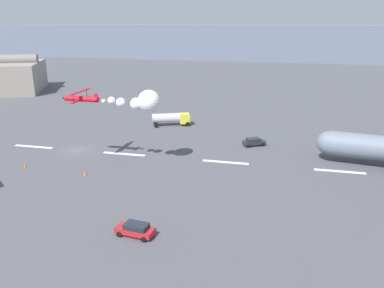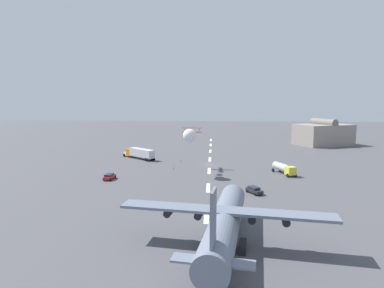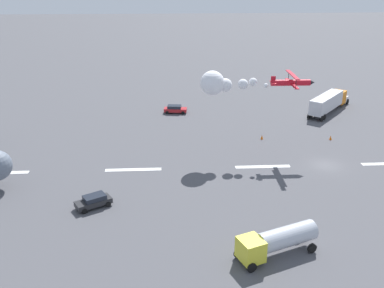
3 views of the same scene
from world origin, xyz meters
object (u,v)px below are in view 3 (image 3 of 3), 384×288
stunt_biplane_red (222,83)px  semi_truck_orange (329,102)px  followme_car_yellow (175,109)px  traffic_cone_near (331,138)px  airport_staff_sedan (94,201)px  traffic_cone_far (262,137)px  fuel_tanker_truck (276,241)px

stunt_biplane_red → semi_truck_orange: bearing=-140.6°
stunt_biplane_red → followme_car_yellow: stunt_biplane_red is taller
followme_car_yellow → traffic_cone_near: 30.25m
airport_staff_sedan → traffic_cone_far: size_ratio=6.11×
airport_staff_sedan → traffic_cone_near: 41.45m
airport_staff_sedan → traffic_cone_far: 32.55m
semi_truck_orange → traffic_cone_near: bearing=72.5°
fuel_tanker_truck → followme_car_yellow: bearing=-78.9°
fuel_tanker_truck → traffic_cone_near: 35.07m
followme_car_yellow → traffic_cone_near: size_ratio=6.15×
airport_staff_sedan → traffic_cone_far: bearing=-139.5°
traffic_cone_near → traffic_cone_far: bearing=-4.5°
stunt_biplane_red → semi_truck_orange: stunt_biplane_red is taller
semi_truck_orange → stunt_biplane_red: bearing=39.4°
semi_truck_orange → traffic_cone_near: semi_truck_orange is taller
semi_truck_orange → followme_car_yellow: semi_truck_orange is taller
fuel_tanker_truck → traffic_cone_far: fuel_tanker_truck is taller
stunt_biplane_red → traffic_cone_far: stunt_biplane_red is taller
airport_staff_sedan → traffic_cone_far: (-24.76, -21.12, -0.44)m
stunt_biplane_red → airport_staff_sedan: size_ratio=3.70×
fuel_tanker_truck → stunt_biplane_red: bearing=-84.6°
stunt_biplane_red → traffic_cone_near: stunt_biplane_red is taller
stunt_biplane_red → airport_staff_sedan: 25.44m
fuel_tanker_truck → followme_car_yellow: 47.79m
airport_staff_sedan → traffic_cone_near: (-36.18, -20.22, -0.44)m
stunt_biplane_red → airport_staff_sedan: bearing=42.4°
semi_truck_orange → followme_car_yellow: 30.45m
traffic_cone_near → followme_car_yellow: bearing=-31.9°
stunt_biplane_red → traffic_cone_near: size_ratio=22.64×
stunt_biplane_red → airport_staff_sedan: (17.18, 15.69, -10.30)m
fuel_tanker_truck → airport_staff_sedan: size_ratio=1.92×
semi_truck_orange → traffic_cone_far: semi_truck_orange is taller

